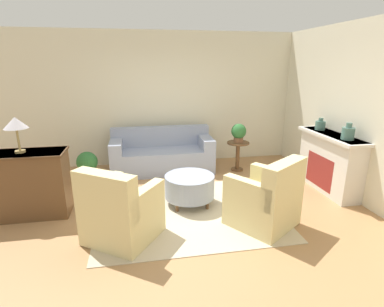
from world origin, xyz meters
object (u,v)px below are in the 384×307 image
object	(u,v)px
armchair_right	(266,200)
ottoman_table	(190,186)
side_table	(238,152)
armchair_left	(120,213)
table_lamp	(16,124)
vase_mantel_far	(348,133)
couch	(162,155)
vase_mantel_near	(320,125)
potted_plant_floor	(87,165)
dresser	(26,184)
potted_plant_on_side_table	(239,132)

from	to	relation	value
armchair_right	ottoman_table	size ratio (longest dim) A/B	1.40
ottoman_table	side_table	bearing A→B (deg)	47.66
armchair_left	table_lamp	world-z (taller)	table_lamp
vase_mantel_far	armchair_right	bearing A→B (deg)	-159.07
couch	side_table	xyz separation A→B (m)	(1.54, -0.27, 0.07)
vase_mantel_far	armchair_left	bearing A→B (deg)	-170.29
couch	vase_mantel_near	world-z (taller)	vase_mantel_near
armchair_right	ottoman_table	bearing A→B (deg)	137.06
couch	ottoman_table	size ratio (longest dim) A/B	2.64
vase_mantel_near	potted_plant_floor	world-z (taller)	vase_mantel_near
armchair_left	side_table	world-z (taller)	armchair_left
armchair_right	dresser	size ratio (longest dim) A/B	0.92
potted_plant_floor	table_lamp	world-z (taller)	table_lamp
table_lamp	vase_mantel_near	bearing A→B (deg)	4.97
ottoman_table	potted_plant_on_side_table	world-z (taller)	potted_plant_on_side_table
potted_plant_floor	armchair_left	bearing A→B (deg)	-72.11
armchair_right	potted_plant_floor	bearing A→B (deg)	140.50
side_table	dresser	distance (m)	3.86
potted_plant_on_side_table	potted_plant_floor	size ratio (longest dim) A/B	0.67
ottoman_table	table_lamp	bearing A→B (deg)	178.33
armchair_left	vase_mantel_far	distance (m)	3.62
table_lamp	side_table	bearing A→B (deg)	19.81
ottoman_table	vase_mantel_near	size ratio (longest dim) A/B	3.61
couch	dresser	world-z (taller)	dresser
side_table	couch	bearing A→B (deg)	170.16
couch	potted_plant_on_side_table	size ratio (longest dim) A/B	5.38
vase_mantel_near	potted_plant_on_side_table	size ratio (longest dim) A/B	0.56
armchair_left	dresser	xyz separation A→B (m)	(-1.35, 0.91, 0.12)
armchair_left	vase_mantel_far	xyz separation A→B (m)	(3.49, 0.60, 0.73)
potted_plant_floor	ottoman_table	bearing A→B (deg)	-37.55
armchair_right	potted_plant_on_side_table	distance (m)	2.29
armchair_right	ottoman_table	world-z (taller)	armchair_right
armchair_right	table_lamp	world-z (taller)	table_lamp
vase_mantel_near	potted_plant_on_side_table	world-z (taller)	vase_mantel_near
armchair_left	vase_mantel_near	xyz separation A→B (m)	(3.49, 1.33, 0.71)
vase_mantel_near	potted_plant_floor	distance (m)	4.34
side_table	potted_plant_floor	xyz separation A→B (m)	(-2.98, -0.05, -0.08)
armchair_left	table_lamp	bearing A→B (deg)	145.99
side_table	potted_plant_floor	distance (m)	2.98
potted_plant_on_side_table	couch	bearing A→B (deg)	170.16
potted_plant_on_side_table	armchair_left	bearing A→B (deg)	-135.79
armchair_left	potted_plant_on_side_table	xyz separation A→B (m)	(2.28, 2.22, 0.44)
vase_mantel_far	potted_plant_on_side_table	world-z (taller)	vase_mantel_far
couch	potted_plant_on_side_table	xyz separation A→B (m)	(1.54, -0.27, 0.48)
side_table	vase_mantel_near	distance (m)	1.65
couch	dresser	bearing A→B (deg)	-142.96
side_table	table_lamp	distance (m)	3.97
dresser	armchair_right	bearing A→B (deg)	-15.52
potted_plant_floor	potted_plant_on_side_table	bearing A→B (deg)	0.98
potted_plant_floor	vase_mantel_near	bearing A→B (deg)	-11.27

